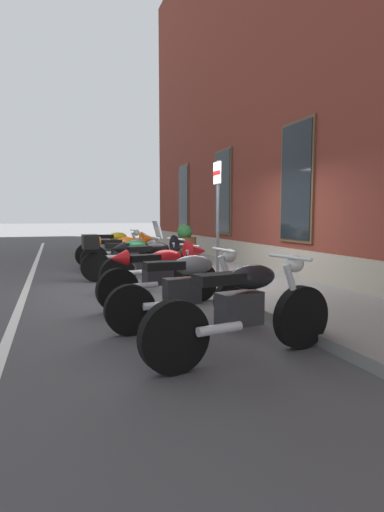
{
  "coord_description": "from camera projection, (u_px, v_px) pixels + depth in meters",
  "views": [
    {
      "loc": [
        7.66,
        -2.66,
        1.41
      ],
      "look_at": [
        0.48,
        -0.28,
        0.67
      ],
      "focal_mm": 29.29,
      "sensor_mm": 36.0,
      "label": 1
    }
  ],
  "objects": [
    {
      "name": "ground_plane",
      "position": [
        198.0,
        287.0,
        8.21
      ],
      "size": [
        140.0,
        140.0,
        0.0
      ],
      "primitive_type": "plane",
      "color": "#424244"
    },
    {
      "name": "sidewalk",
      "position": [
        249.0,
        281.0,
        8.55
      ],
      "size": [
        29.89,
        2.2,
        0.13
      ],
      "primitive_type": "cube",
      "color": "slate",
      "rests_on": "ground_plane"
    },
    {
      "name": "lane_stripe",
      "position": [
        23.0,
        297.0,
        7.21
      ],
      "size": [
        29.89,
        0.12,
        0.01
      ],
      "primitive_type": "cube",
      "color": "silver",
      "rests_on": "ground_plane"
    },
    {
      "name": "motorcycle_yellow_naked",
      "position": [
        115.0,
        248.0,
        11.69
      ],
      "size": [
        0.63,
        2.16,
        1.01
      ],
      "color": "black",
      "rests_on": "ground_plane"
    },
    {
      "name": "motorcycle_orange_sport",
      "position": [
        125.0,
        250.0,
        10.59
      ],
      "size": [
        0.64,
        2.12,
        0.99
      ],
      "color": "black",
      "rests_on": "ground_plane"
    },
    {
      "name": "motorcycle_green_touring",
      "position": [
        125.0,
        256.0,
        9.06
      ],
      "size": [
        0.62,
        2.14,
        1.3
      ],
      "color": "black",
      "rests_on": "ground_plane"
    },
    {
      "name": "motorcycle_black_sport",
      "position": [
        155.0,
        261.0,
        7.83
      ],
      "size": [
        0.75,
        2.03,
        1.04
      ],
      "color": "black",
      "rests_on": "ground_plane"
    },
    {
      "name": "motorcycle_red_sport",
      "position": [
        165.0,
        271.0,
        6.48
      ],
      "size": [
        0.71,
        2.03,
        1.01
      ],
      "color": "black",
      "rests_on": "ground_plane"
    },
    {
      "name": "motorcycle_grey_naked",
      "position": [
        187.0,
        290.0,
        5.16
      ],
      "size": [
        0.62,
        2.02,
        0.99
      ],
      "color": "black",
      "rests_on": "ground_plane"
    },
    {
      "name": "motorcycle_black_naked",
      "position": [
        245.0,
        310.0,
        4.05
      ],
      "size": [
        0.68,
        2.15,
        1.0
      ],
      "color": "black",
      "rests_on": "ground_plane"
    },
    {
      "name": "parking_sign",
      "position": [
        218.0,
        202.0,
        8.55
      ],
      "size": [
        0.36,
        0.07,
        2.39
      ],
      "color": "#4C4C51",
      "rests_on": "sidewalk"
    },
    {
      "name": "barrel_planter",
      "position": [
        185.0,
        247.0,
        11.08
      ],
      "size": [
        0.65,
        0.65,
        1.04
      ],
      "color": "brown",
      "rests_on": "sidewalk"
    }
  ]
}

